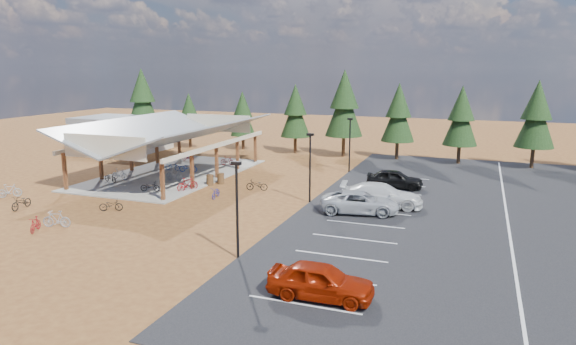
{
  "coord_description": "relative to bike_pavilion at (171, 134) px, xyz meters",
  "views": [
    {
      "loc": [
        16.38,
        -32.86,
        9.79
      ],
      "look_at": [
        2.38,
        4.42,
        1.6
      ],
      "focal_mm": 32.0,
      "sensor_mm": 36.0,
      "label": 1
    }
  ],
  "objects": [
    {
      "name": "ground",
      "position": [
        10.0,
        -7.0,
        -3.82
      ],
      "size": [
        140.0,
        140.0,
        0.0
      ],
      "primitive_type": "plane",
      "color": "brown",
      "rests_on": "ground"
    },
    {
      "name": "asphalt_lot",
      "position": [
        28.5,
        -4.0,
        -3.8
      ],
      "size": [
        27.0,
        44.0,
        0.04
      ],
      "primitive_type": "cube",
      "color": "black",
      "rests_on": "ground"
    },
    {
      "name": "concrete_pad",
      "position": [
        0.0,
        0.0,
        -3.77
      ],
      "size": [
        10.6,
        18.6,
        0.1
      ],
      "primitive_type": "cube",
      "color": "gray",
      "rests_on": "ground"
    },
    {
      "name": "bike_pavilion",
      "position": [
        0.0,
        0.0,
        0.0
      ],
      "size": [
        11.65,
        19.4,
        4.97
      ],
      "color": "brown",
      "rests_on": "concrete_pad"
    },
    {
      "name": "outbuilding",
      "position": [
        -14.0,
        11.0,
        -1.8
      ],
      "size": [
        11.0,
        7.0,
        3.9
      ],
      "color": "#ADA593",
      "rests_on": "ground"
    },
    {
      "name": "lamp_post_0",
      "position": [
        15.0,
        -17.0,
        -0.85
      ],
      "size": [
        0.5,
        0.25,
        5.14
      ],
      "color": "black",
      "rests_on": "ground"
    },
    {
      "name": "lamp_post_1",
      "position": [
        15.0,
        -5.0,
        -0.85
      ],
      "size": [
        0.5,
        0.25,
        5.14
      ],
      "color": "black",
      "rests_on": "ground"
    },
    {
      "name": "lamp_post_2",
      "position": [
        15.0,
        7.0,
        -0.85
      ],
      "size": [
        0.5,
        0.25,
        5.14
      ],
      "color": "black",
      "rests_on": "ground"
    },
    {
      "name": "trash_bin_0",
      "position": [
        5.36,
        -2.64,
        -3.37
      ],
      "size": [
        0.6,
        0.6,
        0.9
      ],
      "primitive_type": "cylinder",
      "color": "#4F351C",
      "rests_on": "ground"
    },
    {
      "name": "trash_bin_1",
      "position": [
        5.89,
        -1.73,
        -3.37
      ],
      "size": [
        0.6,
        0.6,
        0.9
      ],
      "primitive_type": "cylinder",
      "color": "#4F351C",
      "rests_on": "ground"
    },
    {
      "name": "pine_0",
      "position": [
        -14.52,
        15.75,
        2.1
      ],
      "size": [
        4.16,
        4.16,
        9.7
      ],
      "color": "#382314",
      "rests_on": "ground"
    },
    {
      "name": "pine_1",
      "position": [
        -7.22,
        15.01,
        0.28
      ],
      "size": [
        2.89,
        2.89,
        6.73
      ],
      "color": "#382314",
      "rests_on": "ground"
    },
    {
      "name": "pine_2",
      "position": [
        -0.41,
        15.97,
        0.45
      ],
      "size": [
        3.01,
        3.01,
        7.01
      ],
      "color": "#382314",
      "rests_on": "ground"
    },
    {
      "name": "pine_3",
      "position": [
        6.48,
        15.52,
        1.03
      ],
      "size": [
        3.41,
        3.41,
        7.95
      ],
      "color": "#382314",
      "rests_on": "ground"
    },
    {
      "name": "pine_4",
      "position": [
        12.3,
        15.17,
        2.05
      ],
      "size": [
        4.12,
        4.12,
        9.61
      ],
      "color": "#382314",
      "rests_on": "ground"
    },
    {
      "name": "pine_5",
      "position": [
        18.17,
        15.45,
        1.18
      ],
      "size": [
        3.52,
        3.52,
        8.2
      ],
      "color": "#382314",
      "rests_on": "ground"
    },
    {
      "name": "pine_6",
      "position": [
        24.54,
        15.09,
        1.08
      ],
      "size": [
        3.45,
        3.45,
        8.03
      ],
      "color": "#382314",
      "rests_on": "ground"
    },
    {
      "name": "pine_7",
      "position": [
        31.43,
        15.13,
        1.46
      ],
      "size": [
        3.71,
        3.71,
        8.64
      ],
      "color": "#382314",
      "rests_on": "ground"
    },
    {
      "name": "bike_0",
      "position": [
        -3.03,
        -4.96,
        -3.31
      ],
      "size": [
        1.66,
        0.98,
        0.83
      ],
      "primitive_type": "imported",
      "rotation": [
        0.0,
        0.0,
        1.28
      ],
      "color": "black",
      "rests_on": "concrete_pad"
    },
    {
      "name": "bike_1",
      "position": [
        -2.92,
        -3.88,
        -3.23
      ],
      "size": [
        1.63,
        0.46,
        0.98
      ],
      "primitive_type": "imported",
      "rotation": [
        0.0,
        0.0,
        1.57
      ],
      "color": "#9FA4A8",
      "rests_on": "concrete_pad"
    },
    {
      "name": "bike_2",
      "position": [
        -0.94,
        1.38,
        -3.3
      ],
      "size": [
        1.65,
        0.67,
        0.85
      ],
      "primitive_type": "imported",
      "rotation": [
        0.0,
        0.0,
        1.51
      ],
      "color": "#1E4C9D",
      "rests_on": "concrete_pad"
    },
    {
      "name": "bike_3",
      "position": [
        -2.24,
        6.28,
        -3.28
      ],
      "size": [
        1.49,
        0.44,
        0.89
      ],
      "primitive_type": "imported",
      "rotation": [
        0.0,
        0.0,
        1.55
      ],
      "color": "maroon",
      "rests_on": "concrete_pad"
    },
    {
      "name": "bike_4",
      "position": [
        2.15,
        -6.56,
        -3.32
      ],
      "size": [
        1.64,
        0.96,
        0.81
      ],
      "primitive_type": "imported",
      "rotation": [
        0.0,
        0.0,
        1.86
      ],
      "color": "black",
      "rests_on": "concrete_pad"
    },
    {
      "name": "bike_5",
      "position": [
        1.77,
        -2.56,
        -3.18
      ],
      "size": [
        1.88,
        0.88,
        1.09
      ],
      "primitive_type": "imported",
      "rotation": [
        0.0,
        0.0,
        1.36
      ],
      "color": "gray",
      "rests_on": "concrete_pad"
    },
    {
      "name": "bike_6",
      "position": [
        0.94,
        1.13,
        -3.27
      ],
      "size": [
        1.82,
        0.9,
        0.92
      ],
      "primitive_type": "imported",
      "rotation": [
        0.0,
        0.0,
        1.75
      ],
      "color": "#22439E",
      "rests_on": "concrete_pad"
    },
    {
      "name": "bike_7",
      "position": [
        2.8,
        5.56,
        -3.27
      ],
      "size": [
        1.54,
        0.5,
        0.91
      ],
      "primitive_type": "imported",
      "rotation": [
        0.0,
        0.0,
        1.62
      ],
      "color": "maroon",
      "rests_on": "concrete_pad"
    },
    {
      "name": "bike_8",
      "position": [
        -3.44,
        -13.81,
        -3.33
      ],
      "size": [
        0.93,
        1.96,
        0.99
      ],
      "primitive_type": "imported",
      "rotation": [
        0.0,
        0.0,
        0.15
      ],
      "color": "black",
      "rests_on": "ground"
    },
    {
      "name": "bike_9",
      "position": [
        -7.04,
        -11.64,
        -3.31
      ],
      "size": [
        1.57,
        1.55,
        1.04
      ],
      "primitive_type": "imported",
      "rotation": [
        0.0,
        0.0,
        2.34
      ],
      "color": "#919499",
      "rests_on": "ground"
    },
    {
      "name": "bike_11",
      "position": [
        1.55,
        -17.36,
        -3.36
      ],
      "size": [
        1.04,
        1.57,
        0.92
      ],
      "primitive_type": "imported",
      "rotation": [
        0.0,
        0.0,
        0.43
      ],
      "color": "maroon",
      "rests_on": "ground"
    },
    {
      "name": "bike_12",
      "position": [
        2.8,
        -12.02,
        -3.4
      ],
      "size": [
        1.69,
        1.19,
        0.84
      ],
      "primitive_type": "imported",
      "rotation": [
        0.0,
        0.0,
        2.01
      ],
      "color": "black",
      "rests_on": "ground"
    },
    {
      "name": "bike_13",
      "position": [
        2.13,
        -16.26,
        -3.29
      ],
      "size": [
        1.85,
        1.0,
        1.07
      ],
      "primitive_type": "imported",
      "rotation": [
        0.0,
        0.0,
        5.01
      ],
      "color": "#999AA2",
      "rests_on": "ground"
    },
    {
      "name": "bike_14",
      "position": [
        7.92,
        -6.3,
        -3.39
      ],
      "size": [
        0.87,
        1.71,
        0.86
      ],
      "primitive_type": "imported",
      "rotation": [
        0.0,
        0.0,
        0.19
      ],
      "color": "navy",
      "rests_on": "ground"
    },
    {
      "name": "bike_15",
      "position": [
        4.67,
        -5.07,
        -3.26
      ],
      "size": [
        1.39,
        1.88,
        1.12
      ],
      "primitive_type": "imported",
      "rotation": [
        0.0,
        0.0,
        2.62
      ],
      "color": "maroon",
      "rests_on": "ground"
    },
    {
      "name": "bike_16",
      "position": [
        9.83,
        -2.95,
        -3.37
      ],
      "size": [
        1.83,
        0.95,
        0.92
      ],
      "primitive_type": "imported",
      "rotation": [
        0.0,
        0.0,
        4.92
      ],
      "color": "black",
      "rests_on": "ground"
    },
    {
      "name": "car_0",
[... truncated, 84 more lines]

